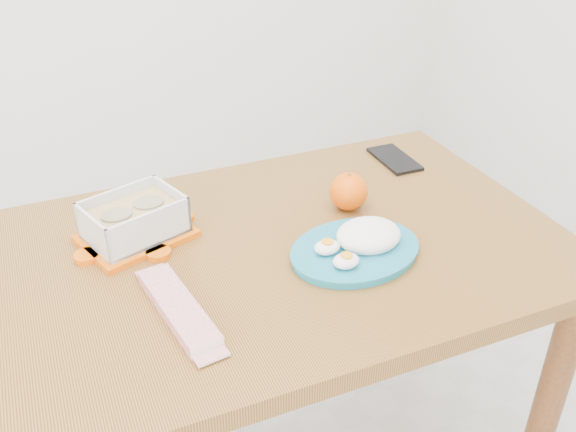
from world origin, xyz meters
name	(u,v)px	position (x,y,z in m)	size (l,w,h in m)	color
dining_table	(288,290)	(0.18, 0.00, 0.63)	(1.07, 0.72, 0.75)	#905F28
food_container	(134,220)	(-0.09, 0.13, 0.79)	(0.24, 0.21, 0.09)	#E75D06
orange_fruit	(349,192)	(0.35, 0.07, 0.79)	(0.08, 0.08, 0.08)	#FA5D05
rice_plate	(360,243)	(0.29, -0.09, 0.77)	(0.28, 0.28, 0.07)	teal
candy_bar	(178,308)	(-0.07, -0.12, 0.76)	(0.23, 0.06, 0.02)	#B40922
smartphone	(394,159)	(0.56, 0.22, 0.75)	(0.07, 0.15, 0.01)	black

